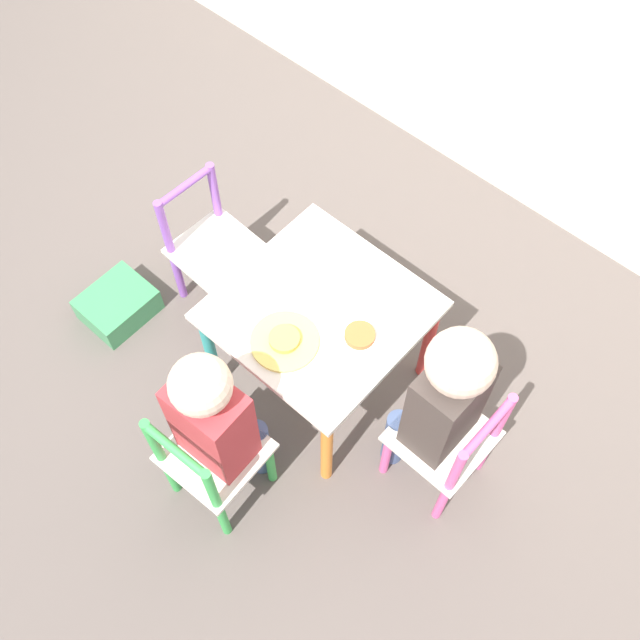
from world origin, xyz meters
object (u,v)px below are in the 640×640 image
object	(u,v)px
chair_purple	(212,249)
plate_front	(285,341)
kids_table	(320,320)
child_front	(216,418)
child_right	(443,397)
plate_right	(360,337)
storage_bin	(118,305)
chair_pink	(448,443)
chair_green	(210,460)

from	to	relation	value
chair_purple	plate_front	bearing A→B (deg)	-106.44
kids_table	child_front	size ratio (longest dim) A/B	0.74
child_right	plate_right	bearing A→B (deg)	-90.50
chair_purple	child_front	world-z (taller)	child_front
chair_purple	storage_bin	xyz separation A→B (m)	(-0.20, -0.30, -0.20)
chair_pink	child_front	distance (m)	0.67
kids_table	chair_pink	bearing A→B (deg)	-0.98
chair_pink	child_right	size ratio (longest dim) A/B	0.65
chair_green	plate_right	world-z (taller)	chair_green
plate_right	storage_bin	xyz separation A→B (m)	(-0.85, -0.28, -0.39)
chair_purple	plate_right	xyz separation A→B (m)	(0.65, -0.02, 0.19)
chair_purple	plate_front	xyz separation A→B (m)	(0.50, -0.17, 0.19)
chair_green	plate_right	bearing A→B (deg)	-106.87
chair_purple	plate_front	distance (m)	0.56
chair_green	child_front	world-z (taller)	child_front
child_right	plate_right	distance (m)	0.29
kids_table	plate_right	distance (m)	0.17
kids_table	chair_purple	bearing A→B (deg)	177.77
child_front	kids_table	bearing A→B (deg)	-90.00
plate_front	storage_bin	xyz separation A→B (m)	(-0.70, -0.13, -0.39)
chair_green	child_right	world-z (taller)	child_right
chair_pink	child_front	world-z (taller)	child_front
kids_table	plate_front	bearing A→B (deg)	-90.00
plate_right	storage_bin	world-z (taller)	plate_right
chair_purple	child_right	distance (m)	0.97
chair_pink	chair_green	xyz separation A→B (m)	(-0.47, -0.49, 0.00)
chair_pink	chair_purple	bearing A→B (deg)	-90.63
chair_pink	plate_front	xyz separation A→B (m)	(-0.50, -0.14, 0.19)
chair_green	plate_front	distance (m)	0.40
chair_pink	kids_table	bearing A→B (deg)	-90.00
chair_green	plate_right	size ratio (longest dim) A/B	2.65
kids_table	chair_pink	size ratio (longest dim) A/B	1.08
chair_pink	chair_green	bearing A→B (deg)	-42.96
kids_table	storage_bin	world-z (taller)	kids_table
chair_green	child_right	distance (m)	0.68
storage_bin	plate_right	bearing A→B (deg)	18.57
kids_table	child_front	bearing A→B (deg)	-86.89
chair_pink	plate_front	size ratio (longest dim) A/B	2.62
kids_table	storage_bin	bearing A→B (deg)	-157.80
chair_pink	storage_bin	xyz separation A→B (m)	(-1.20, -0.28, -0.20)
plate_right	storage_bin	bearing A→B (deg)	-161.43
kids_table	plate_front	xyz separation A→B (m)	(-0.00, -0.15, 0.08)
chair_green	storage_bin	size ratio (longest dim) A/B	2.15
chair_purple	plate_front	world-z (taller)	chair_purple
kids_table	storage_bin	distance (m)	0.82
child_right	plate_front	bearing A→B (deg)	-71.21
chair_green	chair_purple	xyz separation A→B (m)	(-0.53, 0.52, 0.00)
kids_table	chair_pink	xyz separation A→B (m)	(0.50, -0.01, -0.12)
chair_pink	child_right	bearing A→B (deg)	-90.00
chair_pink	plate_right	bearing A→B (deg)	-90.42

